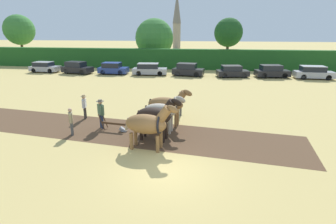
# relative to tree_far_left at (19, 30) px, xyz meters

# --- Properties ---
(ground_plane) EXTENTS (240.00, 240.00, 0.00)m
(ground_plane) POSITION_rel_tree_far_left_xyz_m (32.21, -35.83, -5.58)
(ground_plane) COLOR tan
(plowed_furrow_strip) EXTENTS (23.90, 6.91, 0.01)m
(plowed_furrow_strip) POSITION_rel_tree_far_left_xyz_m (27.59, -31.56, -5.58)
(plowed_furrow_strip) COLOR brown
(plowed_furrow_strip) RESTS_ON ground
(hedgerow) EXTENTS (79.65, 1.41, 2.93)m
(hedgerow) POSITION_rel_tree_far_left_xyz_m (32.21, -6.01, -4.11)
(hedgerow) COLOR #1E511E
(hedgerow) RESTS_ON ground
(tree_far_left) EXTENTS (5.37, 5.37, 8.28)m
(tree_far_left) POSITION_rel_tree_far_left_xyz_m (0.00, 0.00, 0.00)
(tree_far_left) COLOR #4C3823
(tree_far_left) RESTS_ON ground
(tree_left) EXTENTS (6.39, 6.39, 7.50)m
(tree_left) POSITION_rel_tree_far_left_xyz_m (25.14, -0.74, -1.28)
(tree_left) COLOR #4C3823
(tree_left) RESTS_ON ground
(tree_center_left) EXTENTS (4.52, 4.52, 7.49)m
(tree_center_left) POSITION_rel_tree_far_left_xyz_m (37.27, -1.12, -0.37)
(tree_center_left) COLOR #423323
(tree_center_left) RESTS_ON ground
(church_spire) EXTENTS (2.46, 2.46, 16.00)m
(church_spire) POSITION_rel_tree_far_left_xyz_m (25.23, 34.49, 2.79)
(church_spire) COLOR gray
(church_spire) RESTS_ON ground
(draft_horse_lead_left) EXTENTS (2.86, 1.30, 2.48)m
(draft_horse_lead_left) POSITION_rel_tree_far_left_xyz_m (30.99, -33.82, -4.23)
(draft_horse_lead_left) COLOR brown
(draft_horse_lead_left) RESTS_ON ground
(draft_horse_lead_right) EXTENTS (2.67, 1.24, 2.49)m
(draft_horse_lead_right) POSITION_rel_tree_far_left_xyz_m (31.14, -32.62, -4.21)
(draft_horse_lead_right) COLOR black
(draft_horse_lead_right) RESTS_ON ground
(draft_horse_trail_left) EXTENTS (2.63, 1.13, 2.32)m
(draft_horse_trail_left) POSITION_rel_tree_far_left_xyz_m (31.29, -31.42, -4.29)
(draft_horse_trail_left) COLOR #B2A38E
(draft_horse_trail_left) RESTS_ON ground
(draft_horse_trail_right) EXTENTS (2.94, 1.18, 2.43)m
(draft_horse_trail_right) POSITION_rel_tree_far_left_xyz_m (31.45, -30.23, -4.22)
(draft_horse_trail_right) COLOR brown
(draft_horse_trail_right) RESTS_ON ground
(plow) EXTENTS (1.76, 0.55, 1.13)m
(plow) POSITION_rel_tree_far_left_xyz_m (28.53, -31.68, -5.26)
(plow) COLOR #4C331E
(plow) RESTS_ON ground
(farmer_at_plow) EXTENTS (0.53, 0.51, 1.81)m
(farmer_at_plow) POSITION_rel_tree_far_left_xyz_m (27.55, -31.37, -4.50)
(farmer_at_plow) COLOR #28334C
(farmer_at_plow) RESTS_ON ground
(farmer_beside_team) EXTENTS (0.29, 0.68, 1.73)m
(farmer_beside_team) POSITION_rel_tree_far_left_xyz_m (32.10, -28.20, -4.56)
(farmer_beside_team) COLOR #4C4C4C
(farmer_beside_team) RESTS_ON ground
(farmer_onlooker_left) EXTENTS (0.39, 0.59, 1.60)m
(farmer_onlooker_left) POSITION_rel_tree_far_left_xyz_m (26.25, -32.61, -4.66)
(farmer_onlooker_left) COLOR #4C4C4C
(farmer_onlooker_left) RESTS_ON ground
(farmer_onlooker_right) EXTENTS (0.42, 0.64, 1.66)m
(farmer_onlooker_right) POSITION_rel_tree_far_left_xyz_m (25.76, -29.80, -4.61)
(farmer_onlooker_right) COLOR #38332D
(farmer_onlooker_right) RESTS_ON ground
(parked_car_far_left) EXTENTS (4.10, 1.97, 1.43)m
(parked_car_far_left) POSITION_rel_tree_far_left_xyz_m (11.54, -11.69, -4.88)
(parked_car_far_left) COLOR #9E9EA8
(parked_car_far_left) RESTS_ON ground
(parked_car_left) EXTENTS (4.37, 2.52, 1.59)m
(parked_car_left) POSITION_rel_tree_far_left_xyz_m (16.54, -12.15, -4.82)
(parked_car_left) COLOR black
(parked_car_left) RESTS_ON ground
(parked_car_center_left) EXTENTS (3.86, 1.84, 1.54)m
(parked_car_center_left) POSITION_rel_tree_far_left_xyz_m (21.55, -11.93, -4.84)
(parked_car_center_left) COLOR navy
(parked_car_center_left) RESTS_ON ground
(parked_car_center) EXTENTS (4.56, 2.12, 1.53)m
(parked_car_center) POSITION_rel_tree_far_left_xyz_m (26.53, -12.01, -4.84)
(parked_car_center) COLOR #9E9EA8
(parked_car_center) RESTS_ON ground
(parked_car_center_right) EXTENTS (4.16, 2.34, 1.60)m
(parked_car_center_right) POSITION_rel_tree_far_left_xyz_m (31.56, -11.94, -4.82)
(parked_car_center_right) COLOR black
(parked_car_center_right) RESTS_ON ground
(parked_car_right) EXTENTS (4.13, 2.45, 1.44)m
(parked_car_right) POSITION_rel_tree_far_left_xyz_m (37.16, -12.07, -4.89)
(parked_car_right) COLOR black
(parked_car_right) RESTS_ON ground
(parked_car_far_right) EXTENTS (4.27, 2.32, 1.54)m
(parked_car_far_right) POSITION_rel_tree_far_left_xyz_m (42.02, -11.69, -4.84)
(parked_car_far_right) COLOR black
(parked_car_far_right) RESTS_ON ground
(parked_car_end_right) EXTENTS (4.50, 1.86, 1.56)m
(parked_car_end_right) POSITION_rel_tree_far_left_xyz_m (46.80, -12.04, -4.83)
(parked_car_end_right) COLOR #A8A8B2
(parked_car_end_right) RESTS_ON ground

